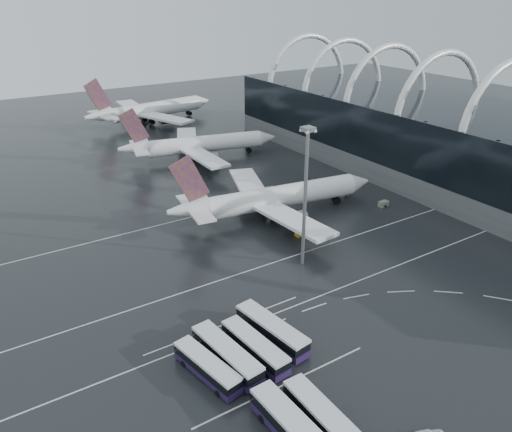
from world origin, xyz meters
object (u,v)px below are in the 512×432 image
bus_row_near_a (207,367)px  bus_row_far_a (294,429)px  airliner_main (272,198)px  airliner_gate_c (149,111)px  floodlight_mast (306,182)px  gse_cart_belly_c (301,233)px  bus_row_near_c (255,347)px  gse_cart_belly_d (383,204)px  airliner_gate_b (197,145)px  bus_row_near_b (227,355)px  gse_cart_belly_b (345,194)px  bus_row_near_d (272,330)px  bus_row_far_b (324,419)px

bus_row_near_a → bus_row_far_a: bearing=-177.0°
airliner_main → airliner_gate_c: (9.36, 99.26, 0.47)m
floodlight_mast → gse_cart_belly_c: 20.46m
bus_row_near_c → floodlight_mast: size_ratio=0.48×
bus_row_far_a → floodlight_mast: floodlight_mast is taller
gse_cart_belly_c → gse_cart_belly_d: (26.75, 1.55, 0.01)m
bus_row_near_a → bus_row_far_a: 15.58m
airliner_gate_c → bus_row_near_a: (-47.17, -138.55, -3.25)m
airliner_main → gse_cart_belly_c: size_ratio=21.29×
bus_row_far_a → gse_cart_belly_c: size_ratio=5.72×
airliner_gate_b → bus_row_far_a: airliner_gate_b is taller
floodlight_mast → bus_row_near_b: bearing=-147.4°
gse_cart_belly_b → airliner_gate_c: bearing=97.6°
bus_row_near_b → floodlight_mast: 35.13m
bus_row_near_a → gse_cart_belly_b: (60.42, 39.12, -1.11)m
bus_row_near_c → bus_row_near_d: 4.57m
bus_row_near_c → gse_cart_belly_d: size_ratio=5.27×
bus_row_near_b → bus_row_far_b: bearing=-171.9°
airliner_main → bus_row_far_a: (-34.25, -54.45, -2.54)m
airliner_gate_b → bus_row_near_a: size_ratio=4.01×
gse_cart_belly_c → gse_cart_belly_b: bearing=26.7°
bus_row_near_c → gse_cart_belly_d: 63.34m
gse_cart_belly_c → bus_row_near_c: bearing=-137.0°
bus_row_far_a → gse_cart_belly_b: 78.62m
gse_cart_belly_d → bus_row_far_a: bearing=-143.8°
bus_row_near_b → bus_row_far_a: (0.13, -15.72, 0.04)m
bus_row_near_d → bus_row_far_b: bus_row_near_d is taller
bus_row_far_b → floodlight_mast: bearing=-33.5°
floodlight_mast → bus_row_near_c: bearing=-141.6°
gse_cart_belly_d → gse_cart_belly_b: bearing=109.4°
bus_row_near_d → gse_cart_belly_d: bearing=-70.0°
airliner_gate_b → bus_row_near_b: airliner_gate_b is taller
bus_row_near_a → gse_cart_belly_d: (63.97, 29.00, -0.96)m
bus_row_near_b → bus_row_far_a: bus_row_far_a is taller
airliner_main → bus_row_far_a: 64.38m
airliner_gate_c → gse_cart_belly_c: (-9.95, -111.11, -4.22)m
airliner_main → floodlight_mast: (-7.74, -21.68, 12.70)m
airliner_main → gse_cart_belly_b: 22.94m
airliner_main → floodlight_mast: 26.29m
floodlight_mast → gse_cart_belly_c: (7.15, 9.84, -16.45)m
airliner_gate_b → gse_cart_belly_d: size_ratio=20.08×
floodlight_mast → gse_cart_belly_d: (33.90, 11.40, -16.44)m
bus_row_near_c → bus_row_far_b: size_ratio=0.99×
bus_row_near_b → gse_cart_belly_b: bearing=-62.0°
airliner_gate_b → floodlight_mast: floodlight_mast is taller
gse_cart_belly_d → bus_row_near_d: bearing=-152.3°
airliner_main → bus_row_near_a: bearing=-125.8°
floodlight_mast → gse_cart_belly_b: size_ratio=14.16×
bus_row_near_c → bus_row_near_d: bus_row_near_d is taller
airliner_main → bus_row_far_b: bearing=-110.6°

